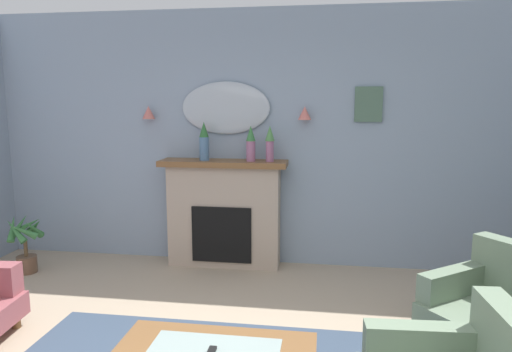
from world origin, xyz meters
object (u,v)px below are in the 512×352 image
Objects in this scene: wall_mirror at (226,108)px; wall_sconce_right at (305,113)px; mantel_vase_left at (270,142)px; fireplace at (224,214)px; framed_picture at (369,104)px; mantel_vase_centre at (251,143)px; wall_sconce_left at (149,112)px; potted_plant_small_fern at (25,242)px; armchair_by_coffee_table at (502,303)px; mantel_vase_right at (204,142)px.

wall_mirror reaches higher than wall_sconce_right.
wall_mirror is (-0.50, 0.17, 0.34)m from mantel_vase_left.
fireplace is 1.91m from framed_picture.
mantel_vase_centre is at bearing -29.54° from wall_mirror.
mantel_vase_centre is 0.99× the size of mantel_vase_left.
mantel_vase_centre is 0.20m from mantel_vase_left.
potted_plant_small_fern is at bearing -151.87° from wall_sconce_left.
fireplace is 2.20× the size of potted_plant_small_fern.
mantel_vase_left is 1.39m from wall_sconce_left.
fireplace is at bearing 14.72° from potted_plant_small_fern.
mantel_vase_left is 2.53m from armchair_by_coffee_table.
wall_sconce_right is (0.35, 0.12, 0.29)m from mantel_vase_left.
wall_sconce_left is 3.79m from armchair_by_coffee_table.
mantel_vase_left is at bearing -5.08° from wall_sconce_left.
wall_mirror is 6.86× the size of wall_sconce_left.
armchair_by_coffee_table is (2.39, -1.47, -1.40)m from wall_mirror.
potted_plant_small_fern is at bearing -167.77° from wall_sconce_right.
mantel_vase_right is at bearing 15.44° from potted_plant_small_fern.
wall_sconce_right is 0.66m from framed_picture.
mantel_vase_right reaches higher than mantel_vase_left.
wall_mirror is 1.55× the size of potted_plant_small_fern.
mantel_vase_right is 2.14m from potted_plant_small_fern.
wall_mirror is at bearing 18.43° from potted_plant_small_fern.
framed_picture is (1.20, 0.18, 0.40)m from mantel_vase_centre.
mantel_vase_right reaches higher than potted_plant_small_fern.
mantel_vase_right is 0.50m from mantel_vase_centre.
potted_plant_small_fern is at bearing -164.56° from mantel_vase_right.
framed_picture is at bearing 121.07° from armchair_by_coffee_table.
mantel_vase_right is 0.36× the size of armchair_by_coffee_table.
mantel_vase_left is at bearing -3.24° from fireplace.
mantel_vase_centre is 1.20m from wall_sconce_left.
framed_picture is at bearing 10.20° from mantel_vase_left.
potted_plant_small_fern is at bearing 169.71° from armchair_by_coffee_table.
wall_mirror reaches higher than fireplace.
mantel_vase_left is 2.68× the size of wall_sconce_left.
wall_sconce_left is 0.39× the size of framed_picture.
framed_picture is (1.70, 0.18, 0.39)m from mantel_vase_right.
wall_sconce_right is (0.85, 0.09, 1.09)m from fireplace.
framed_picture reaches higher than mantel_vase_left.
mantel_vase_left is 0.39× the size of wall_mirror.
wall_mirror is 3.14m from armchair_by_coffee_table.
wall_sconce_left is at bearing 174.92° from mantel_vase_left.
fireplace is 1.38m from wall_sconce_left.
wall_sconce_right reaches higher than mantel_vase_right.
wall_mirror is at bearing 150.46° from mantel_vase_centre.
wall_sconce_right is 2.49m from armchair_by_coffee_table.
wall_mirror is at bearing 40.36° from mantel_vase_right.
armchair_by_coffee_table is at bearing -10.29° from potted_plant_small_fern.
armchair_by_coffee_table is 4.47m from potted_plant_small_fern.
mantel_vase_left is 2.68× the size of wall_sconce_right.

